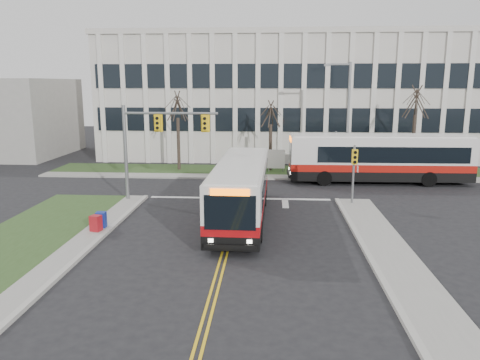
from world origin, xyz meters
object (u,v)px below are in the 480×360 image
object	(u,v)px
bus_cross	(379,159)
newspaper_box_blue	(101,221)
newspaper_box_red	(96,225)
streetlight	(346,113)
bus_main	(241,191)
directory_sign	(276,159)

from	to	relation	value
bus_cross	newspaper_box_blue	distance (m)	21.59
newspaper_box_red	newspaper_box_blue	bearing A→B (deg)	101.25
bus_cross	newspaper_box_red	xyz separation A→B (m)	(-17.19, -13.69, -1.34)
streetlight	bus_main	bearing A→B (deg)	-120.75
bus_main	newspaper_box_red	distance (m)	7.95
bus_main	newspaper_box_blue	world-z (taller)	bus_main
bus_main	bus_cross	distance (m)	14.55
streetlight	bus_main	world-z (taller)	streetlight
directory_sign	newspaper_box_blue	xyz separation A→B (m)	(-9.30, -16.56, -0.70)
streetlight	newspaper_box_red	xyz separation A→B (m)	(-14.88, -15.89, -4.72)
streetlight	bus_cross	distance (m)	4.65
streetlight	directory_sign	world-z (taller)	streetlight
bus_cross	newspaper_box_red	distance (m)	22.01
bus_main	newspaper_box_red	bearing A→B (deg)	-156.01
streetlight	directory_sign	bearing A→B (deg)	166.77
directory_sign	bus_main	bearing A→B (deg)	-98.45
directory_sign	newspaper_box_blue	world-z (taller)	directory_sign
bus_cross	newspaper_box_red	world-z (taller)	bus_cross
newspaper_box_red	bus_main	bearing A→B (deg)	38.33
newspaper_box_blue	newspaper_box_red	bearing A→B (deg)	-97.92
bus_main	newspaper_box_red	world-z (taller)	bus_main
streetlight	directory_sign	xyz separation A→B (m)	(-5.53, 1.30, -4.02)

